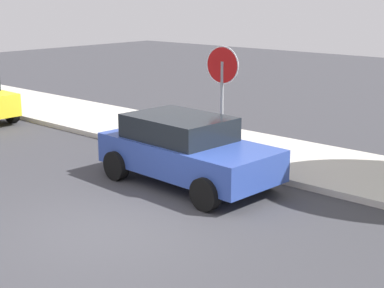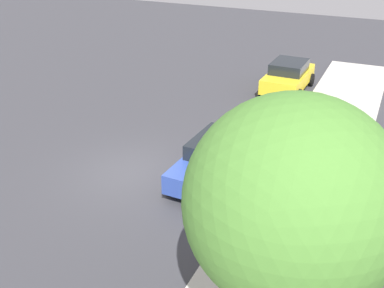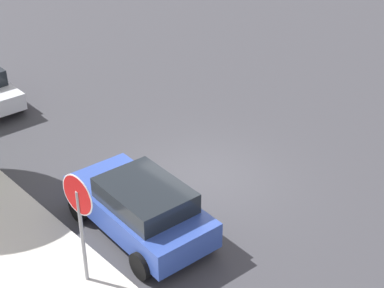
# 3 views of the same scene
# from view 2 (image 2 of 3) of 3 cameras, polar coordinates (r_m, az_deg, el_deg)

# --- Properties ---
(ground_plane) EXTENTS (60.00, 60.00, 0.00)m
(ground_plane) POSITION_cam_2_polar(r_m,az_deg,el_deg) (16.67, -6.80, -3.38)
(ground_plane) COLOR #38383D
(sidewalk_curb) EXTENTS (32.00, 3.15, 0.14)m
(sidewalk_curb) POSITION_cam_2_polar(r_m,az_deg,el_deg) (14.90, 12.18, -7.43)
(sidewalk_curb) COLOR beige
(sidewalk_curb) RESTS_ON ground_plane
(stop_sign) EXTENTS (0.89, 0.10, 2.75)m
(stop_sign) POSITION_cam_2_polar(r_m,az_deg,el_deg) (15.31, 10.52, 1.64)
(stop_sign) COLOR gray
(stop_sign) RESTS_ON ground_plane
(parked_car_blue) EXTENTS (4.01, 2.16, 1.44)m
(parked_car_blue) POSITION_cam_2_polar(r_m,az_deg,el_deg) (15.81, 2.84, -1.84)
(parked_car_blue) COLOR #2D479E
(parked_car_blue) RESTS_ON ground_plane
(parked_car_yellow) EXTENTS (3.84, 2.06, 1.50)m
(parked_car_yellow) POSITION_cam_2_polar(r_m,az_deg,el_deg) (24.25, 11.33, 7.90)
(parked_car_yellow) COLOR yellow
(parked_car_yellow) RESTS_ON ground_plane
(street_tree_near_corner) EXTENTS (3.77, 3.77, 5.60)m
(street_tree_near_corner) POSITION_cam_2_polar(r_m,az_deg,el_deg) (8.36, 11.84, -6.83)
(street_tree_near_corner) COLOR #422D1E
(street_tree_near_corner) RESTS_ON ground_plane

